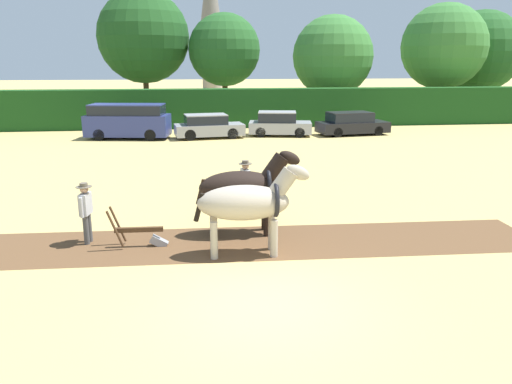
{
  "coord_description": "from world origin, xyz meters",
  "views": [
    {
      "loc": [
        -1.28,
        -8.81,
        4.62
      ],
      "look_at": [
        0.35,
        4.4,
        1.1
      ],
      "focal_mm": 35.0,
      "sensor_mm": 36.0,
      "label": 1
    }
  ],
  "objects_px": {
    "tree_center_left": "(224,50)",
    "parked_van": "(128,121)",
    "plow": "(144,235)",
    "farmer_beside_team": "(245,182)",
    "tree_left": "(143,37)",
    "parked_car_left": "(208,127)",
    "parked_car_center": "(352,124)",
    "parked_car_center_left": "(279,124)",
    "church_spire": "(211,16)",
    "draft_horse_lead_left": "(248,203)",
    "tree_center": "(333,56)",
    "draft_horse_lead_right": "(244,187)",
    "farmer_at_plow": "(86,209)",
    "tree_right": "(481,52)",
    "tree_center_right": "(444,47)"
  },
  "relations": [
    {
      "from": "tree_center_left",
      "to": "parked_van",
      "type": "height_order",
      "value": "tree_center_left"
    },
    {
      "from": "plow",
      "to": "farmer_beside_team",
      "type": "bearing_deg",
      "value": 44.03
    },
    {
      "from": "tree_left",
      "to": "farmer_beside_team",
      "type": "bearing_deg",
      "value": -78.94
    },
    {
      "from": "parked_car_left",
      "to": "parked_car_center",
      "type": "bearing_deg",
      "value": -5.92
    },
    {
      "from": "parked_car_center_left",
      "to": "tree_center_left",
      "type": "bearing_deg",
      "value": 115.66
    },
    {
      "from": "church_spire",
      "to": "farmer_beside_team",
      "type": "xyz_separation_m",
      "value": [
        -1.5,
        -65.64,
        -10.25
      ]
    },
    {
      "from": "tree_left",
      "to": "draft_horse_lead_left",
      "type": "height_order",
      "value": "tree_left"
    },
    {
      "from": "tree_center",
      "to": "draft_horse_lead_right",
      "type": "bearing_deg",
      "value": -109.99
    },
    {
      "from": "farmer_at_plow",
      "to": "parked_car_center_left",
      "type": "height_order",
      "value": "farmer_at_plow"
    },
    {
      "from": "plow",
      "to": "farmer_beside_team",
      "type": "height_order",
      "value": "farmer_beside_team"
    },
    {
      "from": "draft_horse_lead_right",
      "to": "farmer_at_plow",
      "type": "distance_m",
      "value": 4.14
    },
    {
      "from": "plow",
      "to": "tree_right",
      "type": "bearing_deg",
      "value": 50.55
    },
    {
      "from": "tree_center_left",
      "to": "farmer_beside_team",
      "type": "relative_size",
      "value": 4.98
    },
    {
      "from": "tree_center",
      "to": "parked_van",
      "type": "distance_m",
      "value": 17.96
    },
    {
      "from": "draft_horse_lead_left",
      "to": "draft_horse_lead_right",
      "type": "distance_m",
      "value": 1.51
    },
    {
      "from": "tree_left",
      "to": "tree_center_right",
      "type": "bearing_deg",
      "value": -5.05
    },
    {
      "from": "tree_left",
      "to": "parked_car_left",
      "type": "distance_m",
      "value": 13.58
    },
    {
      "from": "plow",
      "to": "parked_car_center_left",
      "type": "height_order",
      "value": "parked_car_center_left"
    },
    {
      "from": "tree_left",
      "to": "tree_center_left",
      "type": "relative_size",
      "value": 1.21
    },
    {
      "from": "tree_right",
      "to": "farmer_at_plow",
      "type": "xyz_separation_m",
      "value": [
        -27.7,
        -29.43,
        -4.42
      ]
    },
    {
      "from": "parked_car_center_left",
      "to": "farmer_beside_team",
      "type": "bearing_deg",
      "value": -93.35
    },
    {
      "from": "parked_van",
      "to": "parked_car_center_left",
      "type": "relative_size",
      "value": 1.25
    },
    {
      "from": "tree_center",
      "to": "church_spire",
      "type": "distance_m",
      "value": 41.88
    },
    {
      "from": "draft_horse_lead_left",
      "to": "parked_van",
      "type": "xyz_separation_m",
      "value": [
        -5.22,
        19.52,
        -0.24
      ]
    },
    {
      "from": "tree_center_right",
      "to": "farmer_beside_team",
      "type": "bearing_deg",
      "value": -126.92
    },
    {
      "from": "tree_center_left",
      "to": "plow",
      "type": "xyz_separation_m",
      "value": [
        -3.91,
        -28.63,
        -5.11
      ]
    },
    {
      "from": "tree_center",
      "to": "parked_car_center_left",
      "type": "distance_m",
      "value": 11.37
    },
    {
      "from": "tree_left",
      "to": "draft_horse_lead_right",
      "type": "xyz_separation_m",
      "value": [
        5.06,
        -29.06,
        -5.1
      ]
    },
    {
      "from": "church_spire",
      "to": "plow",
      "type": "bearing_deg",
      "value": -93.67
    },
    {
      "from": "church_spire",
      "to": "draft_horse_lead_right",
      "type": "xyz_separation_m",
      "value": [
        -1.73,
        -67.58,
        -9.9
      ]
    },
    {
      "from": "tree_center_left",
      "to": "draft_horse_lead_left",
      "type": "xyz_separation_m",
      "value": [
        -1.32,
        -29.47,
        -4.11
      ]
    },
    {
      "from": "tree_center",
      "to": "draft_horse_lead_left",
      "type": "xyz_separation_m",
      "value": [
        -9.86,
        -28.47,
        -3.63
      ]
    },
    {
      "from": "farmer_at_plow",
      "to": "parked_car_center",
      "type": "height_order",
      "value": "farmer_at_plow"
    },
    {
      "from": "parked_van",
      "to": "parked_car_left",
      "type": "xyz_separation_m",
      "value": [
        4.84,
        -0.38,
        -0.37
      ]
    },
    {
      "from": "plow",
      "to": "parked_car_center_left",
      "type": "relative_size",
      "value": 0.36
    },
    {
      "from": "draft_horse_lead_right",
      "to": "parked_car_left",
      "type": "bearing_deg",
      "value": 93.27
    },
    {
      "from": "tree_center_left",
      "to": "parked_car_center",
      "type": "relative_size",
      "value": 1.76
    },
    {
      "from": "tree_left",
      "to": "draft_horse_lead_left",
      "type": "relative_size",
      "value": 3.5
    },
    {
      "from": "tree_center",
      "to": "farmer_at_plow",
      "type": "bearing_deg",
      "value": -117.11
    },
    {
      "from": "draft_horse_lead_left",
      "to": "parked_car_left",
      "type": "height_order",
      "value": "draft_horse_lead_left"
    },
    {
      "from": "tree_center_right",
      "to": "farmer_beside_team",
      "type": "distance_m",
      "value": 31.61
    },
    {
      "from": "tree_center_right",
      "to": "parked_car_left",
      "type": "distance_m",
      "value": 22.13
    },
    {
      "from": "tree_center_right",
      "to": "parked_car_center",
      "type": "distance_m",
      "value": 14.58
    },
    {
      "from": "church_spire",
      "to": "parked_car_left",
      "type": "relative_size",
      "value": 4.93
    },
    {
      "from": "tree_center",
      "to": "tree_right",
      "type": "xyz_separation_m",
      "value": [
        13.78,
        2.22,
        0.41
      ]
    },
    {
      "from": "draft_horse_lead_left",
      "to": "church_spire",
      "type": "bearing_deg",
      "value": 90.38
    },
    {
      "from": "tree_center_left",
      "to": "draft_horse_lead_right",
      "type": "bearing_deg",
      "value": -92.59
    },
    {
      "from": "draft_horse_lead_left",
      "to": "parked_car_left",
      "type": "relative_size",
      "value": 0.66
    },
    {
      "from": "tree_center_left",
      "to": "tree_center",
      "type": "height_order",
      "value": "tree_center_left"
    },
    {
      "from": "tree_center",
      "to": "draft_horse_lead_left",
      "type": "height_order",
      "value": "tree_center"
    }
  ]
}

